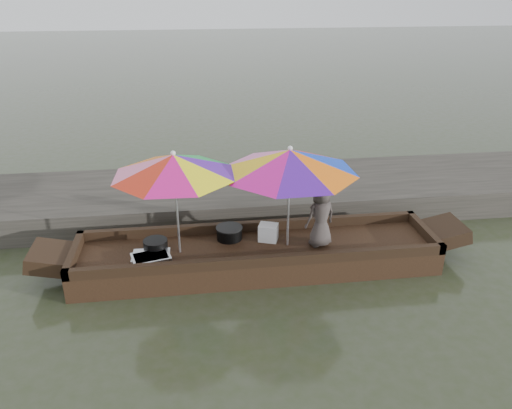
{
  "coord_description": "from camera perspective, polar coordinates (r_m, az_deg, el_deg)",
  "views": [
    {
      "loc": [
        -0.89,
        -6.46,
        4.0
      ],
      "look_at": [
        0.0,
        0.1,
        1.0
      ],
      "focal_mm": 35.0,
      "sensor_mm": 36.0,
      "label": 1
    }
  ],
  "objects": [
    {
      "name": "tray_scallop",
      "position": [
        7.33,
        -11.9,
        -5.8
      ],
      "size": [
        0.54,
        0.39,
        0.06
      ],
      "primitive_type": "cube",
      "rotation": [
        0.0,
        0.0,
        -0.04
      ],
      "color": "silver",
      "rests_on": "boat_hull"
    },
    {
      "name": "supply_bag",
      "position": [
        7.6,
        1.42,
        -3.21
      ],
      "size": [
        0.34,
        0.3,
        0.26
      ],
      "primitive_type": "cube",
      "rotation": [
        0.0,
        0.0,
        -0.35
      ],
      "color": "silver",
      "rests_on": "boat_hull"
    },
    {
      "name": "water",
      "position": [
        7.65,
        0.1,
        -7.15
      ],
      "size": [
        80.0,
        80.0,
        0.0
      ],
      "primitive_type": "plane",
      "color": "#2C361C",
      "rests_on": "ground"
    },
    {
      "name": "dock",
      "position": [
        9.48,
        -1.7,
        1.05
      ],
      "size": [
        22.0,
        2.2,
        0.5
      ],
      "primitive_type": "cube",
      "color": "#2D2B26",
      "rests_on": "ground"
    },
    {
      "name": "umbrella_bow",
      "position": [
        7.08,
        -9.06,
        0.08
      ],
      "size": [
        2.31,
        2.31,
        1.55
      ],
      "primitive_type": null,
      "rotation": [
        0.0,
        0.0,
        -0.43
      ],
      "color": "#5114A5",
      "rests_on": "boat_hull"
    },
    {
      "name": "vendor",
      "position": [
        7.38,
        7.41,
        -1.3
      ],
      "size": [
        0.54,
        0.44,
        0.96
      ],
      "primitive_type": "imported",
      "rotation": [
        0.0,
        0.0,
        3.47
      ],
      "color": "#413A37",
      "rests_on": "boat_hull"
    },
    {
      "name": "umbrella_stern",
      "position": [
        7.2,
        3.76,
        0.78
      ],
      "size": [
        2.53,
        2.53,
        1.55
      ],
      "primitive_type": null,
      "rotation": [
        0.0,
        0.0,
        -0.37
      ],
      "color": "#0C38D8",
      "rests_on": "boat_hull"
    },
    {
      "name": "tray_crayfish",
      "position": [
        7.24,
        -11.91,
        -6.05
      ],
      "size": [
        0.6,
        0.48,
        0.09
      ],
      "primitive_type": "cube",
      "rotation": [
        0.0,
        0.0,
        0.25
      ],
      "color": "silver",
      "rests_on": "boat_hull"
    },
    {
      "name": "boat_hull",
      "position": [
        7.56,
        0.1,
        -6.02
      ],
      "size": [
        5.37,
        1.2,
        0.35
      ],
      "primitive_type": "cube",
      "color": "black",
      "rests_on": "water"
    },
    {
      "name": "charcoal_grill",
      "position": [
        7.67,
        -3.07,
        -3.32
      ],
      "size": [
        0.39,
        0.39,
        0.18
      ],
      "primitive_type": "cylinder",
      "color": "black",
      "rests_on": "boat_hull"
    },
    {
      "name": "cooking_pot",
      "position": [
        7.46,
        -11.41,
        -4.64
      ],
      "size": [
        0.35,
        0.35,
        0.18
      ],
      "primitive_type": "cylinder",
      "color": "black",
      "rests_on": "boat_hull"
    }
  ]
}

